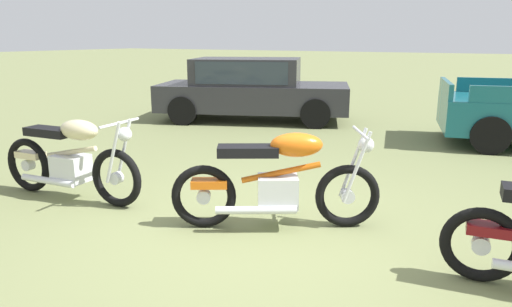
{
  "coord_description": "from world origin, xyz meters",
  "views": [
    {
      "loc": [
        2.16,
        -3.74,
        1.89
      ],
      "look_at": [
        -0.55,
        0.98,
        0.55
      ],
      "focal_mm": 33.08,
      "sensor_mm": 36.0,
      "label": 1
    }
  ],
  "objects": [
    {
      "name": "motorcycle_orange",
      "position": [
        0.1,
        0.3,
        0.49
      ],
      "size": [
        1.87,
        1.28,
        1.02
      ],
      "rotation": [
        0.0,
        0.0,
        0.53
      ],
      "color": "black",
      "rests_on": "ground"
    },
    {
      "name": "motorcycle_cream",
      "position": [
        -2.44,
        -0.15,
        0.49
      ],
      "size": [
        2.07,
        0.66,
        1.02
      ],
      "rotation": [
        0.0,
        0.0,
        0.1
      ],
      "color": "black",
      "rests_on": "ground"
    },
    {
      "name": "ground_plane",
      "position": [
        0.0,
        0.0,
        0.0
      ],
      "size": [
        120.0,
        120.0,
        0.0
      ],
      "primitive_type": "plane",
      "color": "olive"
    },
    {
      "name": "car_charcoal",
      "position": [
        -3.41,
        5.72,
        0.8
      ],
      "size": [
        4.67,
        3.24,
        1.43
      ],
      "rotation": [
        0.0,
        0.0,
        0.38
      ],
      "color": "#2D2D33",
      "rests_on": "ground"
    }
  ]
}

